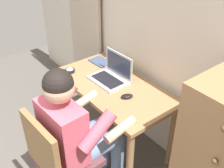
# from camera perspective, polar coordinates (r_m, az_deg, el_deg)

# --- Properties ---
(wall_back) EXTENTS (4.80, 0.05, 2.50)m
(wall_back) POSITION_cam_1_polar(r_m,az_deg,el_deg) (2.18, 13.56, 11.49)
(wall_back) COLOR beige
(wall_back) RESTS_ON ground_plane
(curtain_panel) EXTENTS (0.57, 0.03, 2.24)m
(curtain_panel) POSITION_cam_1_polar(r_m,az_deg,el_deg) (3.05, -5.88, 15.70)
(curtain_panel) COLOR #BCAD99
(curtain_panel) RESTS_ON ground_plane
(desk) EXTENTS (1.14, 0.60, 0.71)m
(desk) POSITION_cam_1_polar(r_m,az_deg,el_deg) (2.45, 0.41, -2.34)
(desk) COLOR #9E754C
(desk) RESTS_ON ground_plane
(chair) EXTENTS (0.44, 0.42, 0.90)m
(chair) POSITION_cam_1_polar(r_m,az_deg,el_deg) (2.06, -11.05, -15.05)
(chair) COLOR brown
(chair) RESTS_ON ground_plane
(person_seated) EXTENTS (0.55, 0.60, 1.21)m
(person_seated) POSITION_cam_1_polar(r_m,az_deg,el_deg) (2.00, -7.07, -9.15)
(person_seated) COLOR #6B84AD
(person_seated) RESTS_ON ground_plane
(laptop) EXTENTS (0.35, 0.26, 0.24)m
(laptop) POSITION_cam_1_polar(r_m,az_deg,el_deg) (2.44, -0.03, 2.00)
(laptop) COLOR #B7BABF
(laptop) RESTS_ON desk
(computer_mouse) EXTENTS (0.10, 0.12, 0.03)m
(computer_mouse) POSITION_cam_1_polar(r_m,az_deg,el_deg) (2.22, 3.15, -2.57)
(computer_mouse) COLOR black
(computer_mouse) RESTS_ON desk
(desk_clock) EXTENTS (0.09, 0.09, 0.03)m
(desk_clock) POSITION_cam_1_polar(r_m,az_deg,el_deg) (2.60, -8.77, 2.79)
(desk_clock) COLOR black
(desk_clock) RESTS_ON desk
(notebook_pad) EXTENTS (0.22, 0.16, 0.01)m
(notebook_pad) POSITION_cam_1_polar(r_m,az_deg,el_deg) (2.74, -2.47, 4.70)
(notebook_pad) COLOR #3D4C6B
(notebook_pad) RESTS_ON desk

